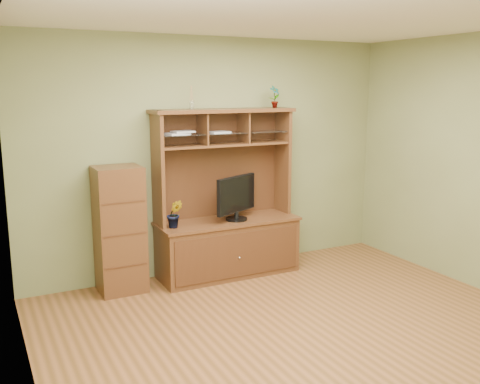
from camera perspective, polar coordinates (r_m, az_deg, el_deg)
room at (r=4.50m, az=7.71°, el=0.94°), size 4.54×4.04×2.74m
media_hutch at (r=6.16m, az=-1.40°, el=-4.07°), size 1.66×0.61×1.90m
monitor at (r=6.03m, az=-0.38°, el=-0.54°), size 0.60×0.32×0.51m
orchid_plant at (r=5.77m, az=-6.98°, el=-2.33°), size 0.20×0.18×0.31m
top_plant at (r=6.32m, az=3.71°, el=10.12°), size 0.15×0.12×0.26m
reed_diffuser at (r=5.86m, az=-5.19°, el=9.74°), size 0.05×0.05×0.25m
magazines at (r=5.88m, az=-5.11°, el=6.33°), size 0.76×0.23×0.04m
side_cabinet at (r=5.75m, az=-12.72°, el=-3.94°), size 0.48×0.44×1.34m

